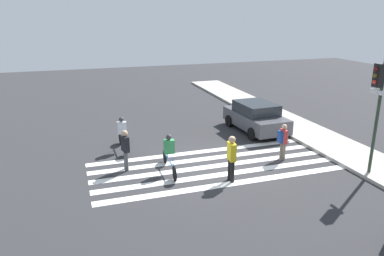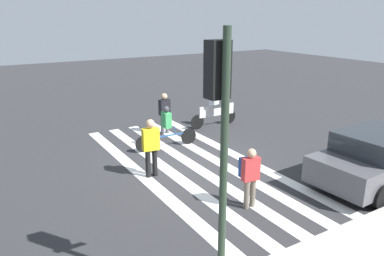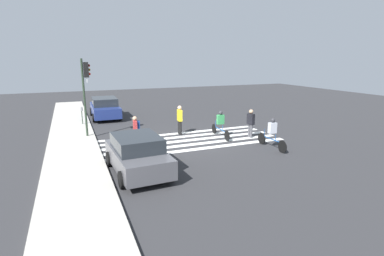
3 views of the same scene
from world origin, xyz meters
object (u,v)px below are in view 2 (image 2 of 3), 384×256
(pedestrian_adult_tall_backpack, at_px, (151,145))
(pedestrian_child_with_backpack, at_px, (249,173))
(traffic_light, at_px, (220,121))
(car_parked_silver_sedan, at_px, (377,158))
(cyclist_near_curb, at_px, (167,125))
(cyclist_far_lane, at_px, (214,107))
(pedestrian_adult_blue_shirt, at_px, (165,111))

(pedestrian_adult_tall_backpack, height_order, pedestrian_child_with_backpack, pedestrian_adult_tall_backpack)
(traffic_light, xyz_separation_m, car_parked_silver_sedan, (-6.49, -1.41, -2.39))
(pedestrian_child_with_backpack, xyz_separation_m, cyclist_near_curb, (-0.25, -4.93, -0.06))
(pedestrian_child_with_backpack, height_order, cyclist_far_lane, cyclist_far_lane)
(cyclist_far_lane, distance_m, car_parked_silver_sedan, 7.16)
(traffic_light, xyz_separation_m, cyclist_near_curb, (-2.77, -7.14, -2.32))
(pedestrian_adult_tall_backpack, height_order, car_parked_silver_sedan, pedestrian_adult_tall_backpack)
(traffic_light, bearing_deg, cyclist_far_lane, -124.13)
(cyclist_near_curb, bearing_deg, traffic_light, 71.49)
(pedestrian_adult_tall_backpack, relative_size, pedestrian_child_with_backpack, 1.13)
(traffic_light, distance_m, cyclist_near_curb, 8.00)
(pedestrian_adult_tall_backpack, bearing_deg, car_parked_silver_sedan, -28.96)
(cyclist_near_curb, xyz_separation_m, car_parked_silver_sedan, (-3.72, 5.73, -0.07))
(traffic_light, height_order, pedestrian_child_with_backpack, traffic_light)
(pedestrian_child_with_backpack, bearing_deg, cyclist_far_lane, -109.63)
(pedestrian_adult_blue_shirt, bearing_deg, pedestrian_child_with_backpack, -109.91)
(pedestrian_adult_tall_backpack, height_order, cyclist_far_lane, pedestrian_adult_tall_backpack)
(pedestrian_adult_tall_backpack, distance_m, cyclist_near_curb, 2.50)
(pedestrian_adult_blue_shirt, distance_m, pedestrian_child_with_backpack, 6.59)
(traffic_light, relative_size, pedestrian_adult_blue_shirt, 2.72)
(cyclist_near_curb, bearing_deg, pedestrian_adult_tall_backpack, 54.78)
(car_parked_silver_sedan, bearing_deg, pedestrian_adult_tall_backpack, -38.37)
(pedestrian_adult_tall_backpack, xyz_separation_m, car_parked_silver_sedan, (-5.25, 3.75, -0.22))
(pedestrian_adult_blue_shirt, xyz_separation_m, pedestrian_child_with_backpack, (0.99, 6.52, -0.02))
(pedestrian_child_with_backpack, xyz_separation_m, cyclist_far_lane, (-3.27, -6.32, -0.06))
(pedestrian_child_with_backpack, height_order, car_parked_silver_sedan, pedestrian_child_with_backpack)
(traffic_light, xyz_separation_m, pedestrian_adult_tall_backpack, (-1.23, -5.17, -2.18))
(pedestrian_adult_tall_backpack, bearing_deg, pedestrian_adult_blue_shirt, 64.02)
(pedestrian_child_with_backpack, xyz_separation_m, car_parked_silver_sedan, (-3.97, 0.80, -0.14))
(cyclist_far_lane, bearing_deg, pedestrian_adult_blue_shirt, -5.45)
(cyclist_far_lane, bearing_deg, traffic_light, 55.38)
(pedestrian_adult_tall_backpack, distance_m, car_parked_silver_sedan, 6.46)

